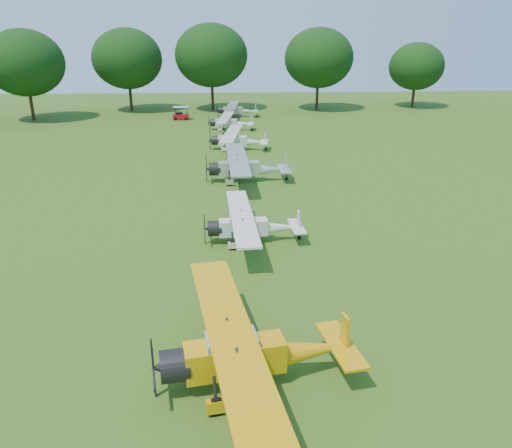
{
  "coord_description": "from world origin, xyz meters",
  "views": [
    {
      "loc": [
        0.35,
        -23.33,
        11.76
      ],
      "look_at": [
        1.79,
        3.21,
        1.4
      ],
      "focal_mm": 35.0,
      "sensor_mm": 36.0,
      "label": 1
    }
  ],
  "objects_px": {
    "aircraft_3": "(251,224)",
    "golf_cart": "(181,115)",
    "aircraft_2": "(250,350)",
    "aircraft_6": "(230,122)",
    "aircraft_7": "(236,109)",
    "aircraft_4": "(245,166)",
    "aircraft_5": "(237,139)"
  },
  "relations": [
    {
      "from": "aircraft_3",
      "to": "golf_cart",
      "type": "xyz_separation_m",
      "value": [
        -7.91,
        43.86,
        -0.49
      ]
    },
    {
      "from": "aircraft_2",
      "to": "aircraft_3",
      "type": "relative_size",
      "value": 1.23
    },
    {
      "from": "aircraft_6",
      "to": "aircraft_7",
      "type": "height_order",
      "value": "aircraft_7"
    },
    {
      "from": "aircraft_4",
      "to": "aircraft_2",
      "type": "bearing_deg",
      "value": -93.32
    },
    {
      "from": "aircraft_3",
      "to": "golf_cart",
      "type": "distance_m",
      "value": 44.57
    },
    {
      "from": "aircraft_5",
      "to": "golf_cart",
      "type": "xyz_separation_m",
      "value": [
        -7.54,
        19.42,
        -0.54
      ]
    },
    {
      "from": "golf_cart",
      "to": "aircraft_5",
      "type": "bearing_deg",
      "value": -66.14
    },
    {
      "from": "golf_cart",
      "to": "aircraft_2",
      "type": "bearing_deg",
      "value": -79.99
    },
    {
      "from": "aircraft_5",
      "to": "aircraft_6",
      "type": "height_order",
      "value": "aircraft_5"
    },
    {
      "from": "aircraft_3",
      "to": "aircraft_4",
      "type": "relative_size",
      "value": 0.85
    },
    {
      "from": "aircraft_4",
      "to": "aircraft_7",
      "type": "relative_size",
      "value": 1.17
    },
    {
      "from": "aircraft_5",
      "to": "golf_cart",
      "type": "bearing_deg",
      "value": 118.46
    },
    {
      "from": "aircraft_2",
      "to": "aircraft_4",
      "type": "relative_size",
      "value": 1.05
    },
    {
      "from": "aircraft_3",
      "to": "golf_cart",
      "type": "bearing_deg",
      "value": 96.94
    },
    {
      "from": "aircraft_3",
      "to": "golf_cart",
      "type": "relative_size",
      "value": 4.37
    },
    {
      "from": "aircraft_4",
      "to": "aircraft_5",
      "type": "distance_m",
      "value": 11.71
    },
    {
      "from": "aircraft_2",
      "to": "golf_cart",
      "type": "bearing_deg",
      "value": 87.58
    },
    {
      "from": "golf_cart",
      "to": "aircraft_6",
      "type": "bearing_deg",
      "value": -47.59
    },
    {
      "from": "aircraft_6",
      "to": "golf_cart",
      "type": "xyz_separation_m",
      "value": [
        -6.83,
        8.21,
        -0.45
      ]
    },
    {
      "from": "aircraft_2",
      "to": "aircraft_4",
      "type": "distance_m",
      "value": 25.46
    },
    {
      "from": "aircraft_3",
      "to": "aircraft_7",
      "type": "height_order",
      "value": "aircraft_7"
    },
    {
      "from": "aircraft_7",
      "to": "aircraft_5",
      "type": "bearing_deg",
      "value": -85.3
    },
    {
      "from": "aircraft_7",
      "to": "golf_cart",
      "type": "relative_size",
      "value": 4.39
    },
    {
      "from": "aircraft_2",
      "to": "aircraft_5",
      "type": "relative_size",
      "value": 1.18
    },
    {
      "from": "aircraft_2",
      "to": "aircraft_7",
      "type": "relative_size",
      "value": 1.23
    },
    {
      "from": "golf_cart",
      "to": "aircraft_7",
      "type": "bearing_deg",
      "value": 17.13
    },
    {
      "from": "aircraft_2",
      "to": "aircraft_3",
      "type": "bearing_deg",
      "value": 77.57
    },
    {
      "from": "aircraft_4",
      "to": "aircraft_6",
      "type": "xyz_separation_m",
      "value": [
        -1.18,
        22.9,
        -0.24
      ]
    },
    {
      "from": "aircraft_6",
      "to": "golf_cart",
      "type": "distance_m",
      "value": 10.69
    },
    {
      "from": "aircraft_6",
      "to": "aircraft_7",
      "type": "relative_size",
      "value": 0.96
    },
    {
      "from": "aircraft_7",
      "to": "aircraft_2",
      "type": "bearing_deg",
      "value": -85.03
    },
    {
      "from": "aircraft_2",
      "to": "aircraft_7",
      "type": "xyz_separation_m",
      "value": [
        0.5,
        58.59,
        -0.25
      ]
    }
  ]
}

